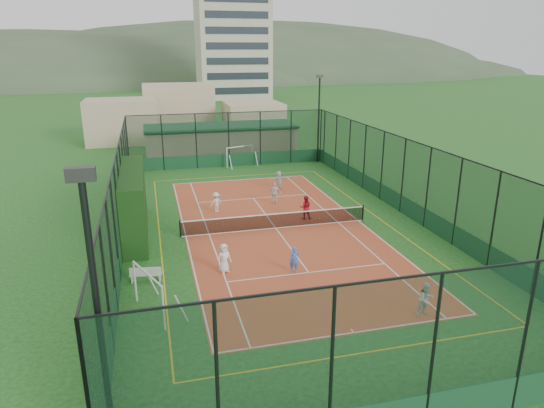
{
  "coord_description": "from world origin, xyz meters",
  "views": [
    {
      "loc": [
        -7.18,
        -27.01,
        10.59
      ],
      "look_at": [
        0.07,
        1.18,
        1.2
      ],
      "focal_mm": 32.0,
      "sensor_mm": 36.0,
      "label": 1
    }
  ],
  "objects_px": {
    "child_near_mid": "(294,260)",
    "child_near_right": "(426,299)",
    "white_bench": "(146,274)",
    "child_far_back": "(279,180)",
    "child_far_right": "(275,193)",
    "futsal_goal_near": "(149,294)",
    "clubhouse": "(221,140)",
    "futsal_goal_far": "(240,156)",
    "coach": "(305,207)",
    "apartment_tower": "(232,26)",
    "child_far_left": "(216,202)",
    "floodlight_ne": "(319,120)",
    "floodlight_sw": "(101,340)",
    "child_near_left": "(224,258)"
  },
  "relations": [
    {
      "from": "futsal_goal_far",
      "to": "coach",
      "type": "bearing_deg",
      "value": -104.05
    },
    {
      "from": "clubhouse",
      "to": "child_far_left",
      "type": "distance_m",
      "value": 18.35
    },
    {
      "from": "futsal_goal_far",
      "to": "child_far_back",
      "type": "distance_m",
      "value": 8.59
    },
    {
      "from": "floodlight_sw",
      "to": "coach",
      "type": "bearing_deg",
      "value": 58.52
    },
    {
      "from": "floodlight_ne",
      "to": "child_far_left",
      "type": "xyz_separation_m",
      "value": [
        -11.71,
        -12.66,
        -3.42
      ]
    },
    {
      "from": "floodlight_ne",
      "to": "child_far_left",
      "type": "distance_m",
      "value": 17.58
    },
    {
      "from": "white_bench",
      "to": "child_near_right",
      "type": "relative_size",
      "value": 1.01
    },
    {
      "from": "clubhouse",
      "to": "child_far_right",
      "type": "distance_m",
      "value": 17.23
    },
    {
      "from": "floodlight_ne",
      "to": "coach",
      "type": "bearing_deg",
      "value": -112.25
    },
    {
      "from": "child_far_right",
      "to": "child_far_left",
      "type": "bearing_deg",
      "value": 31.86
    },
    {
      "from": "child_near_mid",
      "to": "child_near_right",
      "type": "xyz_separation_m",
      "value": [
        4.07,
        -5.22,
        0.07
      ]
    },
    {
      "from": "floodlight_ne",
      "to": "futsal_goal_far",
      "type": "xyz_separation_m",
      "value": [
        -7.61,
        0.3,
        -3.21
      ]
    },
    {
      "from": "child_far_back",
      "to": "child_far_left",
      "type": "bearing_deg",
      "value": 35.72
    },
    {
      "from": "apartment_tower",
      "to": "white_bench",
      "type": "height_order",
      "value": "apartment_tower"
    },
    {
      "from": "child_far_back",
      "to": "child_near_mid",
      "type": "bearing_deg",
      "value": 74.65
    },
    {
      "from": "floodlight_ne",
      "to": "futsal_goal_far",
      "type": "relative_size",
      "value": 2.9
    },
    {
      "from": "child_near_left",
      "to": "child_far_right",
      "type": "bearing_deg",
      "value": 41.25
    },
    {
      "from": "apartment_tower",
      "to": "child_near_mid",
      "type": "distance_m",
      "value": 90.24
    },
    {
      "from": "floodlight_sw",
      "to": "child_far_left",
      "type": "distance_m",
      "value": 21.53
    },
    {
      "from": "floodlight_sw",
      "to": "white_bench",
      "type": "relative_size",
      "value": 5.57
    },
    {
      "from": "apartment_tower",
      "to": "white_bench",
      "type": "relative_size",
      "value": 20.25
    },
    {
      "from": "child_near_mid",
      "to": "clubhouse",
      "type": "bearing_deg",
      "value": 102.83
    },
    {
      "from": "child_near_mid",
      "to": "child_near_left",
      "type": "bearing_deg",
      "value": 179.01
    },
    {
      "from": "white_bench",
      "to": "child_far_left",
      "type": "distance_m",
      "value": 10.45
    },
    {
      "from": "clubhouse",
      "to": "coach",
      "type": "bearing_deg",
      "value": -83.69
    },
    {
      "from": "child_near_right",
      "to": "futsal_goal_near",
      "type": "bearing_deg",
      "value": 158.33
    },
    {
      "from": "clubhouse",
      "to": "floodlight_sw",
      "type": "bearing_deg",
      "value": -102.56
    },
    {
      "from": "apartment_tower",
      "to": "child_far_left",
      "type": "distance_m",
      "value": 80.78
    },
    {
      "from": "floodlight_ne",
      "to": "futsal_goal_far",
      "type": "height_order",
      "value": "floodlight_ne"
    },
    {
      "from": "floodlight_sw",
      "to": "child_far_left",
      "type": "relative_size",
      "value": 5.92
    },
    {
      "from": "child_near_left",
      "to": "child_far_back",
      "type": "xyz_separation_m",
      "value": [
        6.5,
        13.71,
        -0.02
      ]
    },
    {
      "from": "child_far_right",
      "to": "coach",
      "type": "relative_size",
      "value": 1.0
    },
    {
      "from": "futsal_goal_near",
      "to": "child_near_mid",
      "type": "distance_m",
      "value": 7.36
    },
    {
      "from": "clubhouse",
      "to": "child_far_right",
      "type": "relative_size",
      "value": 9.86
    },
    {
      "from": "futsal_goal_near",
      "to": "child_far_right",
      "type": "bearing_deg",
      "value": -56.34
    },
    {
      "from": "apartment_tower",
      "to": "child_near_mid",
      "type": "height_order",
      "value": "apartment_tower"
    },
    {
      "from": "white_bench",
      "to": "child_far_back",
      "type": "relative_size",
      "value": 1.03
    },
    {
      "from": "child_near_left",
      "to": "child_near_mid",
      "type": "height_order",
      "value": "child_near_left"
    },
    {
      "from": "clubhouse",
      "to": "child_near_mid",
      "type": "distance_m",
      "value": 28.21
    },
    {
      "from": "child_near_mid",
      "to": "floodlight_sw",
      "type": "bearing_deg",
      "value": -112.94
    },
    {
      "from": "futsal_goal_far",
      "to": "child_far_left",
      "type": "xyz_separation_m",
      "value": [
        -4.1,
        -12.96,
        -0.21
      ]
    },
    {
      "from": "white_bench",
      "to": "futsal_goal_far",
      "type": "xyz_separation_m",
      "value": [
        8.79,
        22.29,
        0.5
      ]
    },
    {
      "from": "child_near_right",
      "to": "child_far_back",
      "type": "xyz_separation_m",
      "value": [
        -0.9,
        19.84,
        -0.01
      ]
    },
    {
      "from": "futsal_goal_far",
      "to": "coach",
      "type": "distance_m",
      "value": 15.75
    },
    {
      "from": "coach",
      "to": "child_far_right",
      "type": "bearing_deg",
      "value": -59.33
    },
    {
      "from": "clubhouse",
      "to": "child_far_right",
      "type": "xyz_separation_m",
      "value": [
        1.21,
        -17.17,
        -0.79
      ]
    },
    {
      "from": "futsal_goal_near",
      "to": "coach",
      "type": "bearing_deg",
      "value": -68.43
    },
    {
      "from": "apartment_tower",
      "to": "child_far_right",
      "type": "distance_m",
      "value": 79.21
    },
    {
      "from": "child_far_right",
      "to": "child_far_back",
      "type": "height_order",
      "value": "child_far_right"
    },
    {
      "from": "child_near_mid",
      "to": "child_near_right",
      "type": "relative_size",
      "value": 0.91
    }
  ]
}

